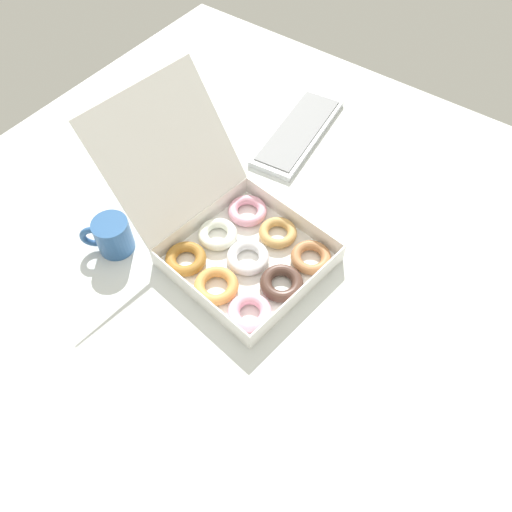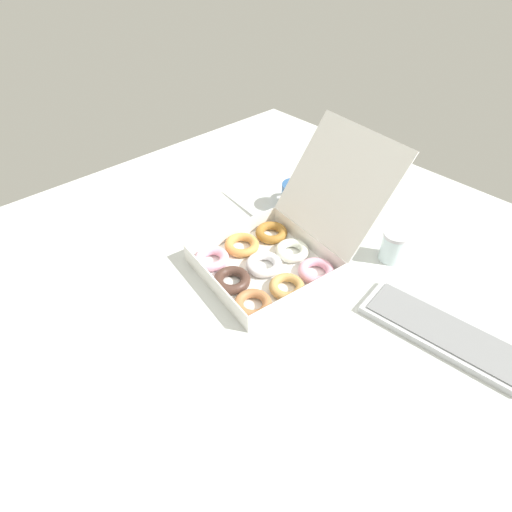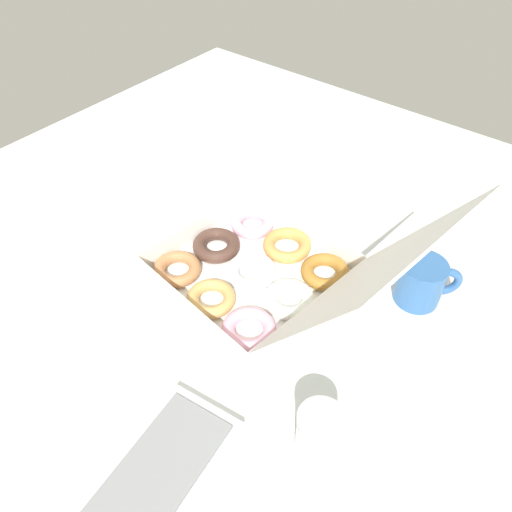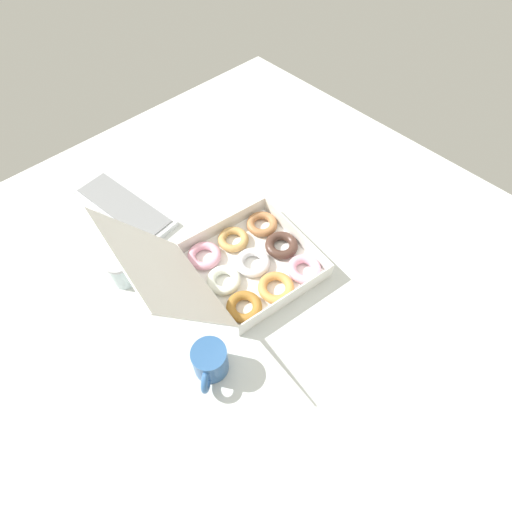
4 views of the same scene
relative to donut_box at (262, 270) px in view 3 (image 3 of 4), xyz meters
The scene contains 6 objects.
ground_plane 5.39cm from the donut_box, 54.08° to the right, with size 180.00×180.00×2.00cm, color silver.
donut_box is the anchor object (origin of this frame).
keyboard 50.09cm from the donut_box, 15.49° to the left, with size 41.16×18.76×2.20cm.
coffee_mug 32.34cm from the donut_box, 121.08° to the left, with size 10.67×11.63×9.67cm.
glass_jar 37.01cm from the donut_box, 51.68° to the left, with size 7.59×7.59×9.65cm.
paper_napkin 38.41cm from the donut_box, 63.24° to the right, with size 13.47×11.45×0.15cm, color white.
Camera 3 is at (55.96, 45.50, 78.21)cm, focal length 35.00 mm.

